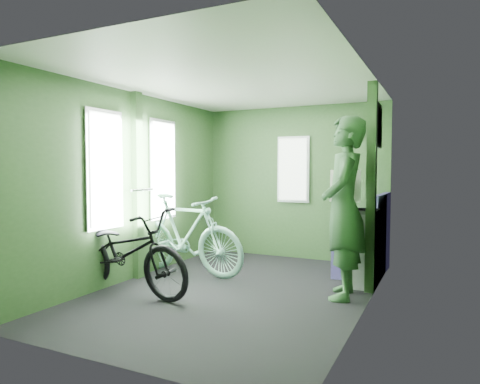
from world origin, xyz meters
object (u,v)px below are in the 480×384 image
Objects in this scene: waste_box at (365,248)px; bench_seat at (364,250)px; bicycle_mint at (185,274)px; passenger at (344,207)px; bicycle_black at (126,294)px.

waste_box is 0.86× the size of bench_seat.
passenger is (2.04, -0.11, 0.96)m from bicycle_mint.
waste_box is at bearing -78.23° from bench_seat.
bench_seat is at bearing 99.74° from waste_box.
bicycle_mint is 2.27m from waste_box.
bicycle_mint is 1.68× the size of bench_seat.
passenger reaches higher than bicycle_black.
bicycle_black is 3.02m from bench_seat.
bicycle_black is at bearing -148.41° from waste_box.
bicycle_mint is at bearing -169.19° from waste_box.
bench_seat is (-0.11, 0.65, -0.14)m from waste_box.
bicycle_black is 2.52m from passenger.
passenger is 1.34m from bench_seat.
bicycle_mint is 2.35m from bench_seat.
bicycle_mint is at bearing -150.70° from bench_seat.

